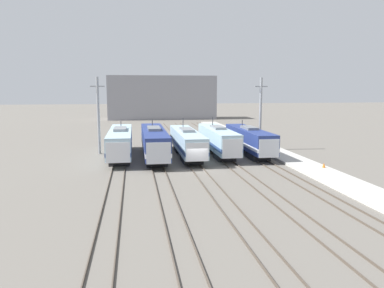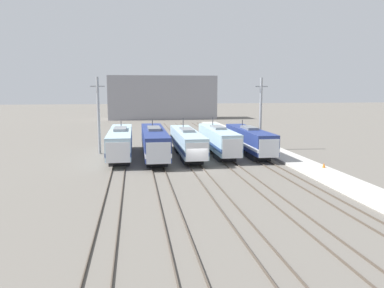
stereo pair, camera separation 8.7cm
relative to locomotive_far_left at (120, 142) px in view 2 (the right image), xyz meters
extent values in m
plane|color=#666059|center=(9.21, -9.13, -2.13)|extent=(400.00, 400.00, 0.00)
cube|color=#4C4238|center=(-0.72, -9.13, -2.05)|extent=(0.07, 120.00, 0.15)
cube|color=#4C4238|center=(0.72, -9.13, -2.05)|extent=(0.07, 120.00, 0.15)
cube|color=#4C4238|center=(3.89, -9.13, -2.05)|extent=(0.07, 120.00, 0.15)
cube|color=#4C4238|center=(5.32, -9.13, -2.05)|extent=(0.07, 120.00, 0.15)
cube|color=#4C4238|center=(8.49, -9.13, -2.05)|extent=(0.07, 120.00, 0.15)
cube|color=#4C4238|center=(9.92, -9.13, -2.05)|extent=(0.07, 120.00, 0.15)
cube|color=#4C4238|center=(13.09, -9.13, -2.05)|extent=(0.07, 120.00, 0.15)
cube|color=#4C4238|center=(14.53, -9.13, -2.05)|extent=(0.07, 120.00, 0.15)
cube|color=#4C4238|center=(17.70, -9.13, -2.05)|extent=(0.07, 120.00, 0.15)
cube|color=#4C4238|center=(19.13, -9.13, -2.05)|extent=(0.07, 120.00, 0.15)
cube|color=#232326|center=(0.00, -3.96, -1.65)|extent=(2.56, 3.93, 0.95)
cube|color=#232326|center=(0.00, 4.97, -1.65)|extent=(2.56, 3.93, 0.95)
cube|color=#9EBCCC|center=(0.00, 0.50, 0.23)|extent=(3.01, 17.87, 2.83)
cube|color=navy|center=(0.00, 0.50, -0.33)|extent=(3.05, 17.91, 0.51)
cube|color=silver|center=(0.00, -7.53, 0.02)|extent=(2.77, 2.01, 2.40)
cube|color=black|center=(0.00, -8.45, 0.55)|extent=(2.36, 0.08, 0.67)
cube|color=gray|center=(0.00, 0.50, 1.82)|extent=(1.66, 4.47, 0.35)
cylinder|color=#38383D|center=(0.00, 4.44, 2.11)|extent=(0.12, 0.12, 0.93)
cube|color=black|center=(4.60, -5.07, -1.65)|extent=(2.59, 4.17, 0.95)
cube|color=black|center=(4.60, 4.42, -1.65)|extent=(2.59, 4.17, 0.95)
cube|color=navy|center=(4.60, -0.33, 0.28)|extent=(3.05, 18.97, 2.92)
cube|color=silver|center=(4.60, -0.33, -0.30)|extent=(3.09, 19.01, 0.53)
cube|color=silver|center=(4.60, -8.76, 0.06)|extent=(2.80, 2.31, 2.48)
cube|color=black|center=(4.60, -9.83, 0.61)|extent=(2.38, 0.08, 0.70)
cube|color=slate|center=(4.60, -0.33, 1.92)|extent=(1.68, 4.74, 0.35)
cylinder|color=#38383D|center=(4.60, 3.85, 2.27)|extent=(0.12, 0.12, 1.05)
cube|color=#232326|center=(9.21, -4.52, -1.65)|extent=(2.49, 3.91, 0.95)
cube|color=#232326|center=(9.21, 4.37, -1.65)|extent=(2.49, 3.91, 0.95)
cube|color=#9EBCCC|center=(9.21, -0.08, 0.13)|extent=(2.93, 17.78, 2.62)
cube|color=navy|center=(9.21, -0.08, -0.39)|extent=(2.97, 17.82, 0.47)
cube|color=silver|center=(9.21, -7.97, -0.07)|extent=(2.69, 2.19, 2.23)
cube|color=black|center=(9.21, -8.99, 0.42)|extent=(2.29, 0.08, 0.62)
cube|color=gray|center=(9.21, -0.08, 1.62)|extent=(1.61, 4.45, 0.35)
cylinder|color=#38383D|center=(9.21, 3.83, 2.22)|extent=(0.12, 0.12, 1.56)
cube|color=#232326|center=(13.81, -3.57, -1.65)|extent=(2.35, 3.63, 0.95)
cube|color=#232326|center=(13.81, 4.67, -1.65)|extent=(2.35, 3.63, 0.95)
cube|color=#9EBCCC|center=(13.81, 0.55, 0.23)|extent=(2.77, 16.49, 2.83)
cube|color=navy|center=(13.81, 0.55, -0.33)|extent=(2.81, 16.53, 0.51)
cube|color=silver|center=(13.81, -6.63, 0.02)|extent=(2.55, 2.32, 2.40)
cube|color=black|center=(13.81, -7.71, 0.55)|extent=(2.17, 0.08, 0.67)
cube|color=gray|center=(13.81, 0.55, 1.82)|extent=(1.52, 4.12, 0.35)
cylinder|color=#38383D|center=(13.81, 4.18, 2.35)|extent=(0.12, 0.12, 1.41)
cube|color=black|center=(18.41, -3.84, -1.65)|extent=(2.40, 3.61, 0.95)
cube|color=black|center=(18.41, 4.38, -1.65)|extent=(2.40, 3.61, 0.95)
cube|color=navy|center=(18.41, 0.27, 0.18)|extent=(2.83, 16.43, 2.73)
cube|color=silver|center=(18.41, 0.27, -0.36)|extent=(2.87, 16.47, 0.49)
cube|color=silver|center=(18.41, -7.14, -0.02)|extent=(2.60, 1.81, 2.32)
cube|color=black|center=(18.41, -7.96, 0.49)|extent=(2.21, 0.08, 0.65)
cube|color=slate|center=(18.41, 0.27, 1.72)|extent=(1.55, 4.11, 0.35)
cylinder|color=#38383D|center=(18.41, 3.89, 2.07)|extent=(0.12, 0.12, 1.04)
cylinder|color=gray|center=(-3.14, 3.71, 3.43)|extent=(0.39, 0.39, 11.13)
cube|color=gray|center=(-3.14, 3.71, 7.66)|extent=(2.02, 0.16, 0.16)
cylinder|color=gray|center=(21.25, 3.71, 3.43)|extent=(0.39, 0.39, 11.13)
cube|color=gray|center=(21.25, 3.71, 7.66)|extent=(2.02, 0.16, 0.16)
cube|color=#B7B5AD|center=(22.50, -9.13, -1.97)|extent=(4.00, 120.00, 0.33)
cone|color=orange|center=(23.70, -11.84, -1.52)|extent=(0.37, 0.37, 0.56)
cube|color=gray|center=(10.83, 68.10, 4.62)|extent=(33.49, 10.65, 13.49)
camera|label=1|loc=(1.92, -51.72, 7.28)|focal=35.00mm
camera|label=2|loc=(2.01, -51.74, 7.28)|focal=35.00mm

